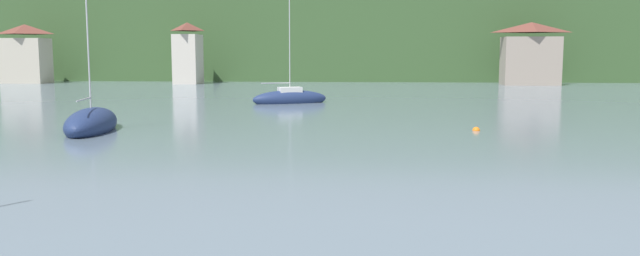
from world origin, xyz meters
name	(u,v)px	position (x,y,z in m)	size (l,w,h in m)	color
wooded_hillside	(494,44)	(24.90, 147.32, 5.60)	(352.00, 56.21, 25.14)	#38562D
shore_building_west	(26,55)	(-43.90, 109.42, 3.78)	(5.82, 3.86, 7.79)	#BCB29E
shore_building_westcentral	(188,54)	(-21.95, 109.58, 3.87)	(3.27, 4.19, 7.97)	beige
shore_building_central	(531,55)	(21.95, 109.39, 3.80)	(7.21, 3.80, 7.83)	gray
sailboat_far_2	(290,98)	(-4.75, 78.75, 0.38)	(6.30, 4.15, 8.68)	navy
sailboat_far_8	(92,124)	(-12.77, 59.97, 0.38)	(3.35, 6.75, 8.88)	navy
mooring_buoy_near	(476,131)	(7.08, 61.62, 0.00)	(0.40, 0.40, 0.40)	orange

